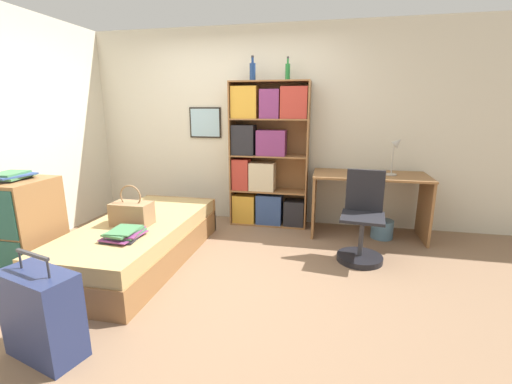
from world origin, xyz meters
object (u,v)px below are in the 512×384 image
at_px(handbag, 132,213).
at_px(desk_lamp, 396,149).
at_px(suitcase, 42,315).
at_px(bookcase, 265,157).
at_px(bed, 141,241).
at_px(magazine_pile_on_dresser, 10,176).
at_px(bottle_green, 253,71).
at_px(book_stack_on_bed, 124,234).
at_px(desk, 369,193).
at_px(waste_bin, 382,229).
at_px(dresser, 19,229).
at_px(desk_chair, 362,232).
at_px(bottle_brown, 288,71).

relative_size(handbag, desk_lamp, 0.87).
bearing_deg(suitcase, bookcase, 72.48).
xyz_separation_m(bed, magazine_pile_on_dresser, (-0.91, -0.54, 0.76)).
height_order(bottle_green, desk_lamp, bottle_green).
xyz_separation_m(book_stack_on_bed, desk, (2.26, 1.70, 0.09)).
bearing_deg(suitcase, waste_bin, 47.30).
bearing_deg(desk_lamp, bed, -155.00).
relative_size(suitcase, bottle_green, 2.37).
distance_m(magazine_pile_on_dresser, bottle_green, 2.84).
distance_m(suitcase, bookcase, 3.04).
distance_m(dresser, magazine_pile_on_dresser, 0.50).
height_order(desk, desk_chair, desk_chair).
bearing_deg(book_stack_on_bed, bottle_brown, 57.13).
bearing_deg(bookcase, handbag, -125.03).
height_order(magazine_pile_on_dresser, bottle_brown, bottle_brown).
bearing_deg(magazine_pile_on_dresser, book_stack_on_bed, 4.61).
distance_m(handbag, book_stack_on_bed, 0.38).
xyz_separation_m(handbag, bookcase, (1.06, 1.51, 0.38)).
relative_size(bookcase, bottle_green, 6.30).
bearing_deg(handbag, bed, 86.90).
height_order(bottle_green, waste_bin, bottle_green).
height_order(bed, magazine_pile_on_dresser, magazine_pile_on_dresser).
bearing_deg(bed, bookcase, 53.16).
bearing_deg(bed, book_stack_on_bed, -74.83).
height_order(magazine_pile_on_dresser, bottle_green, bottle_green).
xyz_separation_m(handbag, book_stack_on_bed, (0.13, -0.35, -0.08)).
xyz_separation_m(bed, desk, (2.39, 1.24, 0.34)).
distance_m(handbag, desk_lamp, 3.02).
distance_m(bed, handbag, 0.35).
xyz_separation_m(desk_lamp, waste_bin, (-0.08, -0.06, -0.98)).
distance_m(suitcase, bottle_green, 3.38).
bearing_deg(desk, bookcase, 173.12).
xyz_separation_m(magazine_pile_on_dresser, desk, (3.30, 1.78, -0.42)).
relative_size(bookcase, waste_bin, 7.20).
xyz_separation_m(book_stack_on_bed, magazine_pile_on_dresser, (-1.03, -0.08, 0.50)).
bearing_deg(bottle_brown, magazine_pile_on_dresser, -138.93).
height_order(dresser, desk, dresser).
height_order(bed, bottle_brown, bottle_brown).
bearing_deg(desk_chair, bottle_green, 146.60).
height_order(desk, desk_lamp, desk_lamp).
bearing_deg(book_stack_on_bed, suitcase, -88.08).
xyz_separation_m(desk, desk_chair, (-0.13, -0.75, -0.24)).
height_order(magazine_pile_on_dresser, bookcase, bookcase).
bearing_deg(bottle_green, waste_bin, -7.15).
xyz_separation_m(book_stack_on_bed, bottle_green, (0.77, 1.84, 1.54)).
bearing_deg(bookcase, bed, -126.84).
bearing_deg(dresser, bottle_green, 46.77).
distance_m(book_stack_on_bed, desk, 2.83).
height_order(suitcase, bookcase, bookcase).
distance_m(suitcase, waste_bin, 3.56).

